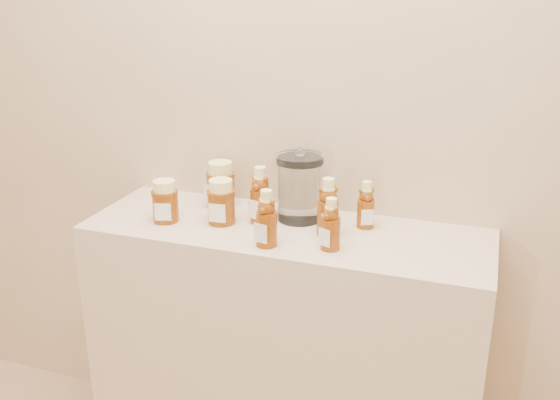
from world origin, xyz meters
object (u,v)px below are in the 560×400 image
at_px(display_table, 285,358).
at_px(honey_jar_left, 165,201).
at_px(glass_canister, 300,185).
at_px(bear_bottle_front_left, 266,215).
at_px(bear_bottle_back_left, 260,191).

bearing_deg(display_table, honey_jar_left, -170.68).
xyz_separation_m(honey_jar_left, glass_canister, (0.38, 0.15, 0.05)).
bearing_deg(honey_jar_left, bear_bottle_front_left, -28.23).
distance_m(honey_jar_left, glass_canister, 0.41).
bearing_deg(bear_bottle_back_left, glass_canister, 47.44).
relative_size(display_table, glass_canister, 5.44).
relative_size(display_table, bear_bottle_back_left, 6.12).
height_order(bear_bottle_back_left, glass_canister, glass_canister).
distance_m(bear_bottle_front_left, glass_canister, 0.22).
height_order(honey_jar_left, glass_canister, glass_canister).
bearing_deg(honey_jar_left, display_table, -7.75).
bearing_deg(glass_canister, display_table, -100.72).
xyz_separation_m(display_table, bear_bottle_front_left, (-0.01, -0.13, 0.54)).
bearing_deg(bear_bottle_back_left, honey_jar_left, -145.94).
distance_m(display_table, honey_jar_left, 0.63).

